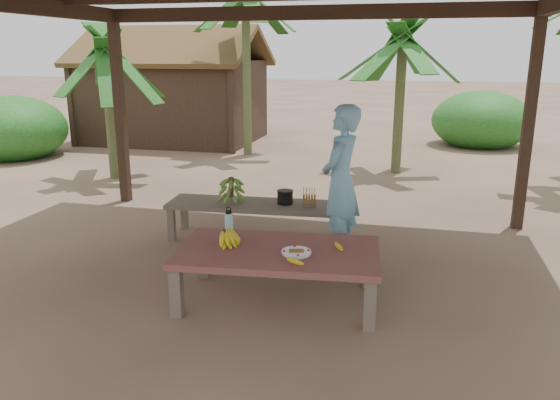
% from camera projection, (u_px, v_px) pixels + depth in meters
% --- Properties ---
extents(ground, '(80.00, 80.00, 0.00)m').
position_uv_depth(ground, '(262.00, 275.00, 5.59)').
color(ground, brown).
rests_on(ground, ground).
extents(work_table, '(1.89, 1.17, 0.50)m').
position_uv_depth(work_table, '(278.00, 256.00, 4.91)').
color(work_table, brown).
rests_on(work_table, ground).
extents(bench, '(2.24, 0.76, 0.45)m').
position_uv_depth(bench, '(259.00, 208.00, 6.58)').
color(bench, brown).
rests_on(bench, ground).
extents(ripe_banana_bunch, '(0.28, 0.25, 0.17)m').
position_uv_depth(ripe_banana_bunch, '(224.00, 236.00, 4.98)').
color(ripe_banana_bunch, yellow).
rests_on(ripe_banana_bunch, work_table).
extents(plate, '(0.26, 0.26, 0.04)m').
position_uv_depth(plate, '(296.00, 252.00, 4.76)').
color(plate, white).
rests_on(plate, work_table).
extents(loose_banana_front, '(0.17, 0.06, 0.04)m').
position_uv_depth(loose_banana_front, '(295.00, 262.00, 4.54)').
color(loose_banana_front, yellow).
rests_on(loose_banana_front, work_table).
extents(loose_banana_side, '(0.13, 0.15, 0.04)m').
position_uv_depth(loose_banana_side, '(339.00, 247.00, 4.90)').
color(loose_banana_side, yellow).
rests_on(loose_banana_side, work_table).
extents(water_flask, '(0.08, 0.08, 0.29)m').
position_uv_depth(water_flask, '(229.00, 224.00, 5.22)').
color(water_flask, '#45C1D9').
rests_on(water_flask, work_table).
extents(green_banana_stalk, '(0.30, 0.30, 0.32)m').
position_uv_depth(green_banana_stalk, '(231.00, 189.00, 6.57)').
color(green_banana_stalk, '#598C2D').
rests_on(green_banana_stalk, bench).
extents(cooking_pot, '(0.18, 0.18, 0.16)m').
position_uv_depth(cooking_pot, '(285.00, 197.00, 6.52)').
color(cooking_pot, black).
rests_on(cooking_pot, bench).
extents(skewer_rack, '(0.19, 0.09, 0.24)m').
position_uv_depth(skewer_rack, '(309.00, 197.00, 6.38)').
color(skewer_rack, '#A57F47').
rests_on(skewer_rack, bench).
extents(woman, '(0.54, 0.69, 1.68)m').
position_uv_depth(woman, '(341.00, 181.00, 5.97)').
color(woman, '#68A1C4').
rests_on(woman, ground).
extents(hut, '(4.40, 3.43, 2.85)m').
position_uv_depth(hut, '(176.00, 97.00, 13.83)').
color(hut, black).
rests_on(hut, ground).
extents(banana_plant_n, '(1.80, 1.80, 2.70)m').
position_uv_depth(banana_plant_n, '(402.00, 51.00, 9.76)').
color(banana_plant_n, '#596638').
rests_on(banana_plant_n, ground).
extents(banana_plant_nw, '(1.80, 1.80, 3.64)m').
position_uv_depth(banana_plant_nw, '(246.00, 6.00, 11.31)').
color(banana_plant_nw, '#596638').
rests_on(banana_plant_nw, ground).
extents(banana_plant_w, '(1.80, 1.80, 2.47)m').
position_uv_depth(banana_plant_w, '(106.00, 64.00, 9.38)').
color(banana_plant_w, '#596638').
rests_on(banana_plant_w, ground).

